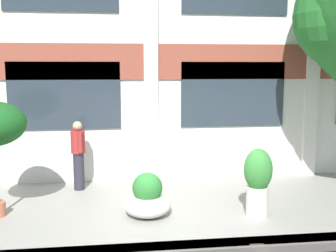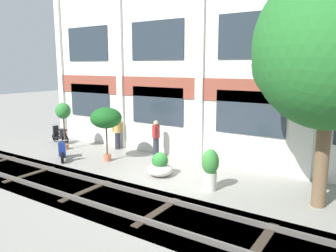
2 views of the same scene
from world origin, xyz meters
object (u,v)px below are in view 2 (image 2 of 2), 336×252
potted_plant_low_pan (106,119)px  scooter_second_parked (61,135)px  broadleaf_tree (331,52)px  resident_by_doorway (156,138)px  resident_watching_tracks (117,132)px  potted_plant_tall_urn (63,114)px  scooter_near_curb (63,150)px  potted_plant_ribbed_drum (210,168)px  potted_plant_wide_bowl (160,167)px

potted_plant_low_pan → scooter_second_parked: (-4.42, 1.11, -1.40)m
broadleaf_tree → scooter_second_parked: broadleaf_tree is taller
broadleaf_tree → resident_by_doorway: size_ratio=4.01×
scooter_second_parked → resident_watching_tracks: size_ratio=0.87×
potted_plant_tall_urn → scooter_second_parked: size_ratio=1.66×
resident_watching_tracks → resident_by_doorway: bearing=38.6°
broadleaf_tree → potted_plant_low_pan: bearing=179.8°
broadleaf_tree → resident_by_doorway: broadleaf_tree is taller
scooter_near_curb → scooter_second_parked: size_ratio=0.78×
potted_plant_ribbed_drum → potted_plant_wide_bowl: bearing=173.0°
potted_plant_low_pan → resident_watching_tracks: (-1.04, 1.82, -0.99)m
potted_plant_wide_bowl → scooter_near_curb: size_ratio=0.89×
potted_plant_wide_bowl → resident_by_doorway: bearing=128.8°
potted_plant_low_pan → scooter_second_parked: 4.77m
broadleaf_tree → potted_plant_wide_bowl: 6.75m
broadleaf_tree → resident_by_doorway: bearing=167.0°
potted_plant_wide_bowl → potted_plant_tall_urn: size_ratio=0.41×
scooter_near_curb → resident_by_doorway: size_ratio=0.64×
resident_by_doorway → potted_plant_ribbed_drum: bearing=129.2°
potted_plant_low_pan → resident_by_doorway: (1.47, 1.56, -0.93)m
potted_plant_wide_bowl → scooter_near_curb: 4.78m
potted_plant_tall_urn → resident_watching_tracks: bearing=36.0°
broadleaf_tree → potted_plant_tall_urn: broadleaf_tree is taller
potted_plant_ribbed_drum → scooter_second_parked: bearing=169.8°
scooter_second_parked → resident_watching_tracks: (3.38, 0.70, 0.41)m
potted_plant_tall_urn → resident_watching_tracks: potted_plant_tall_urn is taller
potted_plant_low_pan → scooter_second_parked: size_ratio=1.68×
potted_plant_low_pan → resident_watching_tracks: potted_plant_low_pan is taller
potted_plant_tall_urn → resident_by_doorway: potted_plant_tall_urn is taller
potted_plant_wide_bowl → potted_plant_low_pan: 3.37m
potted_plant_wide_bowl → resident_watching_tracks: 4.61m
potted_plant_low_pan → resident_watching_tracks: size_ratio=1.46×
potted_plant_ribbed_drum → scooter_near_curb: potted_plant_ribbed_drum is taller
potted_plant_tall_urn → potted_plant_low_pan: bearing=-5.7°
broadleaf_tree → resident_watching_tracks: broadleaf_tree is taller
potted_plant_tall_urn → resident_watching_tracks: 2.73m
scooter_near_curb → scooter_second_parked: (-2.68, 2.05, 0.00)m
broadleaf_tree → scooter_near_curb: 10.92m
scooter_near_curb → resident_by_doorway: resident_by_doorway is taller
potted_plant_tall_urn → resident_by_doorway: (4.58, 1.26, -0.86)m
potted_plant_low_pan → potted_plant_wide_bowl: bearing=-6.6°
resident_by_doorway → scooter_second_parked: bearing=-16.1°
potted_plant_tall_urn → resident_watching_tracks: size_ratio=1.45×
broadleaf_tree → scooter_second_parked: size_ratio=4.89×
resident_watching_tracks → broadleaf_tree: bearing=33.3°
potted_plant_tall_urn → scooter_second_parked: potted_plant_tall_urn is taller
scooter_near_curb → resident_by_doorway: (3.21, 2.50, 0.47)m
potted_plant_wide_bowl → potted_plant_tall_urn: bearing=173.9°
potted_plant_tall_urn → potted_plant_ribbed_drum: 8.42m
potted_plant_low_pan → potted_plant_ribbed_drum: 5.34m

